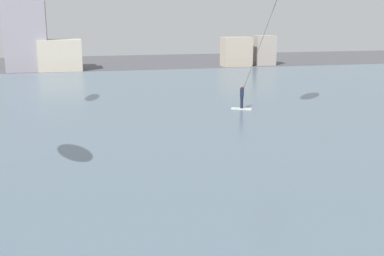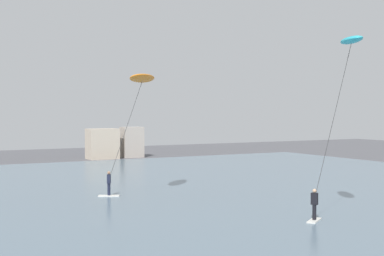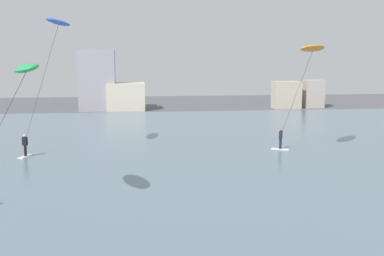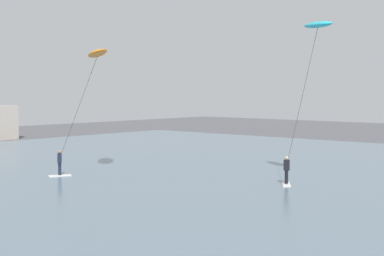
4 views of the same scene
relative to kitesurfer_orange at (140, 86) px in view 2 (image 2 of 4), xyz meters
name	(u,v)px [view 2 (image 2 of 4)]	position (x,y,z in m)	size (l,w,h in m)	color
water_bay	(5,207)	(-8.16, 1.27, -7.31)	(84.00, 52.00, 0.10)	slate
kitesurfer_orange	(140,86)	(0.00, 0.00, 0.00)	(4.07, 4.29, 8.11)	silver
kitesurfer_cyan	(347,60)	(6.08, -11.99, 0.90)	(3.15, 3.19, 9.46)	silver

